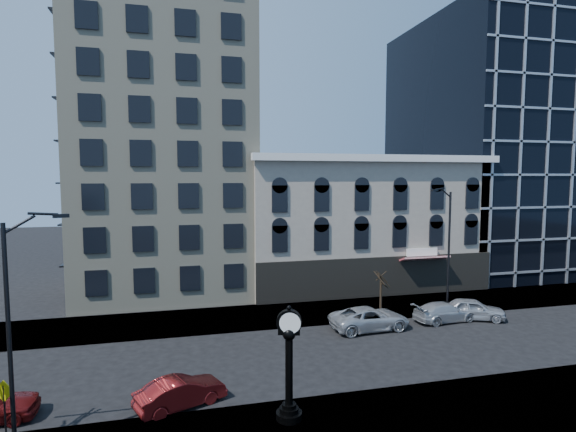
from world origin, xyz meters
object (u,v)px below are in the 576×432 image
object	(u,v)px
street_lamp_near	(27,269)
car_near_b	(181,392)
warning_sign	(4,401)
street_clock	(289,368)

from	to	relation	value
street_lamp_near	car_near_b	bearing A→B (deg)	-0.29
warning_sign	car_near_b	world-z (taller)	warning_sign
street_lamp_near	warning_sign	bearing A→B (deg)	136.19
warning_sign	car_near_b	bearing A→B (deg)	34.65
street_clock	warning_sign	size ratio (longest dim) A/B	1.88
street_clock	warning_sign	bearing A→B (deg)	-166.56
street_clock	street_lamp_near	bearing A→B (deg)	-164.34
street_clock	street_lamp_near	world-z (taller)	street_lamp_near
street_lamp_near	warning_sign	size ratio (longest dim) A/B	3.50
street_clock	street_lamp_near	xyz separation A→B (m)	(-10.00, 0.22, 4.76)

